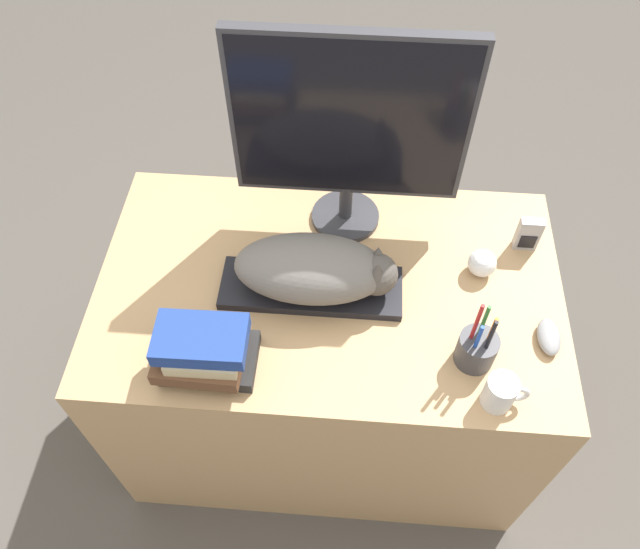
{
  "coord_description": "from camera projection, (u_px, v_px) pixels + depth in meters",
  "views": [
    {
      "loc": [
        0.05,
        -0.56,
        2.05
      ],
      "look_at": [
        -0.02,
        0.35,
        0.82
      ],
      "focal_mm": 35.0,
      "sensor_mm": 36.0,
      "label": 1
    }
  ],
  "objects": [
    {
      "name": "phone",
      "position": [
        528.0,
        234.0,
        1.62
      ],
      "size": [
        0.06,
        0.03,
        0.1
      ],
      "color": "#99999E",
      "rests_on": "desk"
    },
    {
      "name": "cat",
      "position": [
        318.0,
        269.0,
        1.5
      ],
      "size": [
        0.4,
        0.19,
        0.14
      ],
      "color": "#66605B",
      "rests_on": "keyboard"
    },
    {
      "name": "coffee_mug",
      "position": [
        501.0,
        393.0,
        1.36
      ],
      "size": [
        0.1,
        0.07,
        0.09
      ],
      "color": "silver",
      "rests_on": "desk"
    },
    {
      "name": "pen_cup",
      "position": [
        477.0,
        349.0,
        1.42
      ],
      "size": [
        0.09,
        0.09,
        0.21
      ],
      "color": "#38383D",
      "rests_on": "desk"
    },
    {
      "name": "baseball",
      "position": [
        482.0,
        263.0,
        1.58
      ],
      "size": [
        0.07,
        0.07,
        0.07
      ],
      "color": "silver",
      "rests_on": "desk"
    },
    {
      "name": "computer_mouse",
      "position": [
        549.0,
        337.0,
        1.47
      ],
      "size": [
        0.05,
        0.1,
        0.03
      ],
      "color": "gray",
      "rests_on": "desk"
    },
    {
      "name": "keyboard",
      "position": [
        311.0,
        288.0,
        1.56
      ],
      "size": [
        0.45,
        0.15,
        0.02
      ],
      "color": "black",
      "rests_on": "desk"
    },
    {
      "name": "monitor",
      "position": [
        350.0,
        126.0,
        1.46
      ],
      "size": [
        0.56,
        0.18,
        0.57
      ],
      "color": "#333338",
      "rests_on": "desk"
    },
    {
      "name": "book_stack",
      "position": [
        204.0,
        351.0,
        1.39
      ],
      "size": [
        0.22,
        0.17,
        0.15
      ],
      "color": "black",
      "rests_on": "desk"
    },
    {
      "name": "ground_plane",
      "position": [
        318.0,
        516.0,
        1.98
      ],
      "size": [
        12.0,
        12.0,
        0.0
      ],
      "primitive_type": "plane",
      "color": "#4C4742"
    },
    {
      "name": "desk",
      "position": [
        327.0,
        358.0,
        1.89
      ],
      "size": [
        1.18,
        0.72,
        0.76
      ],
      "color": "tan",
      "rests_on": "ground_plane"
    }
  ]
}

